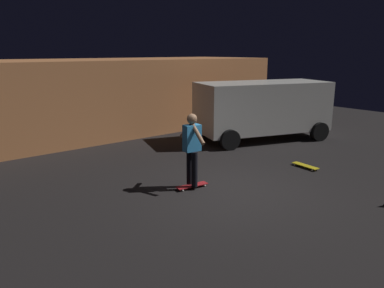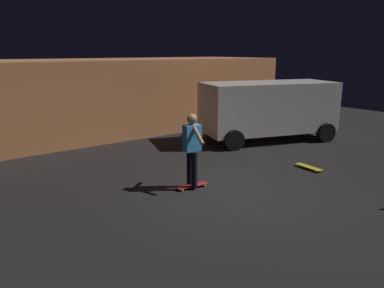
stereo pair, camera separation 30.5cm
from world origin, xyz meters
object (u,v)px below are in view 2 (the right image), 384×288
parked_van (268,107)px  skater (192,145)px  skateboard_ridden (192,186)px  skateboard_spare (309,167)px

parked_van → skater: size_ratio=2.97×
skateboard_ridden → skateboard_spare: same height
parked_van → skater: (-5.09, -2.28, -0.12)m
skater → skateboard_spare: bearing=-12.8°
parked_van → skater: parked_van is taller
parked_van → skateboard_spare: size_ratio=6.25×
skateboard_ridden → skater: 0.98m
parked_van → skateboard_ridden: size_ratio=6.21×
skateboard_ridden → skater: (0.00, 0.00, 0.98)m
parked_van → skateboard_spare: (-1.74, -3.04, -1.11)m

